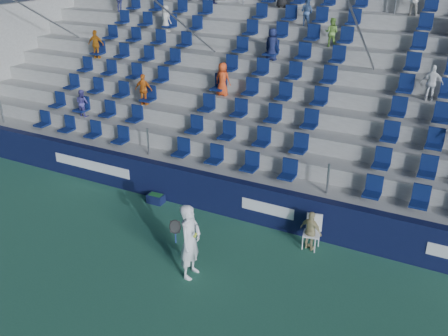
% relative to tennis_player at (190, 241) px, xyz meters
% --- Properties ---
extents(ground, '(70.00, 70.00, 0.00)m').
position_rel_tennis_player_xyz_m(ground, '(-0.72, -0.04, -0.98)').
color(ground, '#2C684F').
rests_on(ground, ground).
extents(sponsor_wall, '(24.00, 0.32, 1.20)m').
position_rel_tennis_player_xyz_m(sponsor_wall, '(-0.71, 3.11, -0.38)').
color(sponsor_wall, '#0F1438').
rests_on(sponsor_wall, ground).
extents(grandstand, '(24.00, 8.17, 6.63)m').
position_rel_tennis_player_xyz_m(grandstand, '(-0.72, 8.20, 1.16)').
color(grandstand, '#AAAAA4').
rests_on(grandstand, ground).
extents(tennis_player, '(0.69, 0.73, 1.96)m').
position_rel_tennis_player_xyz_m(tennis_player, '(0.00, 0.00, 0.00)').
color(tennis_player, white).
rests_on(tennis_player, ground).
extents(line_judge_chair, '(0.50, 0.52, 0.97)m').
position_rel_tennis_player_xyz_m(line_judge_chair, '(2.25, 2.61, -0.43)').
color(line_judge_chair, white).
rests_on(line_judge_chair, ground).
extents(line_judge, '(0.71, 0.47, 1.13)m').
position_rel_tennis_player_xyz_m(line_judge, '(2.25, 2.46, -0.42)').
color(line_judge, tan).
rests_on(line_judge, ground).
extents(ball_bin, '(0.53, 0.36, 0.29)m').
position_rel_tennis_player_xyz_m(ball_bin, '(-2.93, 2.71, -0.82)').
color(ball_bin, '#10173D').
rests_on(ball_bin, ground).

